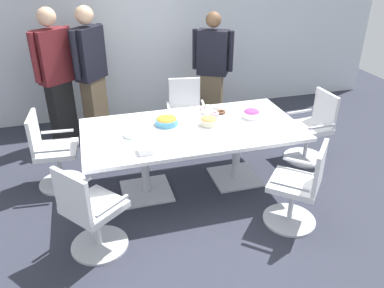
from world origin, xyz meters
TOP-DOWN VIEW (x-y plane):
  - ground_plane at (0.00, 0.00)m, footprint 10.00×10.00m
  - back_wall at (0.00, 2.40)m, footprint 8.00×0.10m
  - conference_table at (0.00, 0.00)m, footprint 2.40×1.20m
  - office_chair_0 at (1.68, 0.20)m, footprint 0.57×0.57m
  - office_chair_1 at (0.22, 1.09)m, footprint 0.62×0.62m
  - office_chair_2 at (-1.54, 0.46)m, footprint 0.59×0.59m
  - office_chair_3 at (-1.18, -0.80)m, footprint 0.76×0.76m
  - office_chair_4 at (0.83, -0.96)m, footprint 0.76×0.76m
  - person_standing_0 at (-1.44, 1.61)m, footprint 0.55×0.43m
  - person_standing_1 at (-0.98, 1.65)m, footprint 0.47×0.50m
  - person_standing_2 at (0.77, 1.59)m, footprint 0.57×0.41m
  - snack_bowl_cookies at (0.20, 0.03)m, footprint 0.20×0.20m
  - snack_bowl_candy_mix at (0.75, 0.08)m, footprint 0.20×0.20m
  - snack_bowl_chips_orange at (-0.25, 0.17)m, footprint 0.26×0.26m
  - donut_platter at (0.37, 0.37)m, footprint 0.33×0.33m
  - plate_stack at (-0.67, -0.01)m, footprint 0.19×0.19m
  - napkin_pile at (-0.59, -0.41)m, footprint 0.15×0.15m

SIDE VIEW (x-z plane):
  - ground_plane at x=0.00m, z-range -0.01..0.00m
  - office_chair_0 at x=1.68m, z-range -0.05..0.86m
  - office_chair_1 at x=0.22m, z-range -0.05..0.86m
  - office_chair_2 at x=-1.54m, z-range -0.05..0.86m
  - office_chair_3 at x=-1.18m, z-range -0.05..0.86m
  - office_chair_4 at x=0.83m, z-range -0.05..0.86m
  - conference_table at x=0.00m, z-range 0.25..1.00m
  - plate_stack at x=-0.67m, z-range 0.75..0.78m
  - donut_platter at x=0.37m, z-range 0.75..0.79m
  - napkin_pile at x=-0.59m, z-range 0.75..0.81m
  - snack_bowl_chips_orange at x=-0.25m, z-range 0.75..0.85m
  - snack_bowl_cookies at x=0.20m, z-range 0.75..0.85m
  - snack_bowl_candy_mix at x=0.75m, z-range 0.75..0.86m
  - person_standing_2 at x=0.77m, z-range 0.04..1.76m
  - person_standing_1 at x=-0.98m, z-range 0.05..1.91m
  - person_standing_0 at x=-1.44m, z-range 0.05..1.92m
  - back_wall at x=0.00m, z-range 0.00..2.80m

